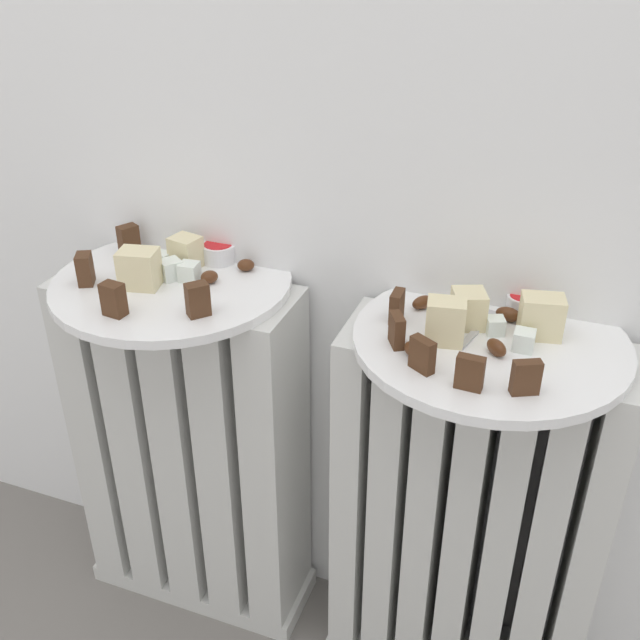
{
  "coord_description": "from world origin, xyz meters",
  "views": [
    {
      "loc": [
        0.27,
        -0.45,
        0.99
      ],
      "look_at": [
        0.0,
        0.28,
        0.54
      ],
      "focal_mm": 41.3,
      "sensor_mm": 36.0,
      "label": 1
    }
  ],
  "objects_px": {
    "radiator_right": "(465,526)",
    "plate_left": "(172,283)",
    "jam_bowl_left": "(219,252)",
    "jam_bowl_right": "(522,302)",
    "radiator_left": "(192,454)",
    "fork": "(480,326)",
    "plate_right": "(490,341)"
  },
  "relations": [
    {
      "from": "plate_left",
      "to": "jam_bowl_left",
      "type": "xyz_separation_m",
      "value": [
        0.03,
        0.07,
        0.02
      ]
    },
    {
      "from": "plate_right",
      "to": "jam_bowl_right",
      "type": "xyz_separation_m",
      "value": [
        0.02,
        0.07,
        0.02
      ]
    },
    {
      "from": "radiator_left",
      "to": "plate_left",
      "type": "xyz_separation_m",
      "value": [
        0.0,
        0.0,
        0.29
      ]
    },
    {
      "from": "radiator_left",
      "to": "plate_right",
      "type": "distance_m",
      "value": 0.5
    },
    {
      "from": "jam_bowl_right",
      "to": "fork",
      "type": "xyz_separation_m",
      "value": [
        -0.04,
        -0.06,
        -0.01
      ]
    },
    {
      "from": "radiator_right",
      "to": "plate_right",
      "type": "xyz_separation_m",
      "value": [
        0.0,
        0.0,
        0.29
      ]
    },
    {
      "from": "radiator_left",
      "to": "plate_left",
      "type": "height_order",
      "value": "plate_left"
    },
    {
      "from": "plate_left",
      "to": "fork",
      "type": "relative_size",
      "value": 3.12
    },
    {
      "from": "plate_left",
      "to": "jam_bowl_left",
      "type": "relative_size",
      "value": 6.64
    },
    {
      "from": "radiator_right",
      "to": "jam_bowl_left",
      "type": "height_order",
      "value": "jam_bowl_left"
    },
    {
      "from": "plate_left",
      "to": "radiator_left",
      "type": "bearing_deg",
      "value": 0.0
    },
    {
      "from": "radiator_left",
      "to": "fork",
      "type": "bearing_deg",
      "value": 2.32
    },
    {
      "from": "jam_bowl_right",
      "to": "fork",
      "type": "relative_size",
      "value": 0.36
    },
    {
      "from": "plate_right",
      "to": "radiator_left",
      "type": "bearing_deg",
      "value": 180.0
    },
    {
      "from": "plate_right",
      "to": "fork",
      "type": "bearing_deg",
      "value": 132.12
    },
    {
      "from": "fork",
      "to": "jam_bowl_left",
      "type": "bearing_deg",
      "value": 171.52
    },
    {
      "from": "plate_right",
      "to": "fork",
      "type": "relative_size",
      "value": 3.12
    },
    {
      "from": "plate_right",
      "to": "plate_left",
      "type": "bearing_deg",
      "value": 180.0
    },
    {
      "from": "radiator_left",
      "to": "plate_right",
      "type": "bearing_deg",
      "value": 0.0
    },
    {
      "from": "plate_right",
      "to": "fork",
      "type": "height_order",
      "value": "fork"
    },
    {
      "from": "jam_bowl_left",
      "to": "fork",
      "type": "relative_size",
      "value": 0.47
    },
    {
      "from": "radiator_right",
      "to": "plate_right",
      "type": "height_order",
      "value": "plate_right"
    },
    {
      "from": "plate_left",
      "to": "fork",
      "type": "xyz_separation_m",
      "value": [
        0.39,
        0.02,
        0.01
      ]
    },
    {
      "from": "radiator_right",
      "to": "jam_bowl_right",
      "type": "distance_m",
      "value": 0.31
    },
    {
      "from": "radiator_right",
      "to": "plate_left",
      "type": "xyz_separation_m",
      "value": [
        -0.41,
        0.0,
        0.29
      ]
    },
    {
      "from": "radiator_right",
      "to": "jam_bowl_left",
      "type": "relative_size",
      "value": 11.82
    },
    {
      "from": "radiator_left",
      "to": "radiator_right",
      "type": "bearing_deg",
      "value": 0.0
    },
    {
      "from": "radiator_right",
      "to": "plate_right",
      "type": "bearing_deg",
      "value": 0.0
    },
    {
      "from": "jam_bowl_right",
      "to": "jam_bowl_left",
      "type": "bearing_deg",
      "value": -179.49
    },
    {
      "from": "plate_left",
      "to": "jam_bowl_right",
      "type": "distance_m",
      "value": 0.44
    },
    {
      "from": "radiator_right",
      "to": "plate_right",
      "type": "relative_size",
      "value": 1.78
    },
    {
      "from": "radiator_left",
      "to": "jam_bowl_left",
      "type": "distance_m",
      "value": 0.32
    }
  ]
}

